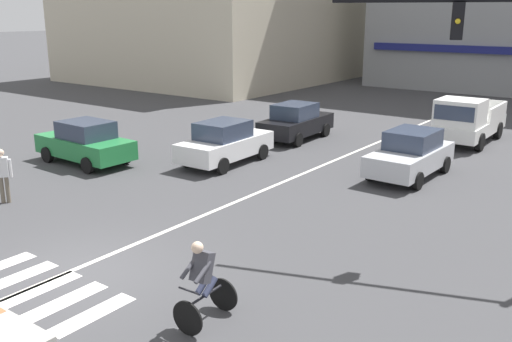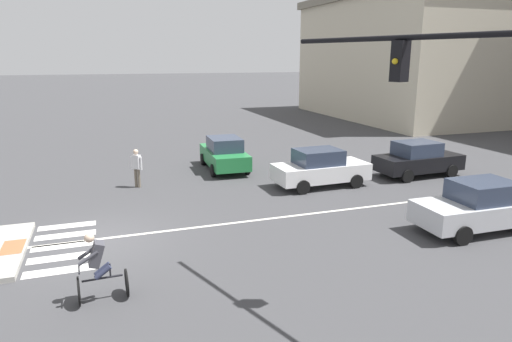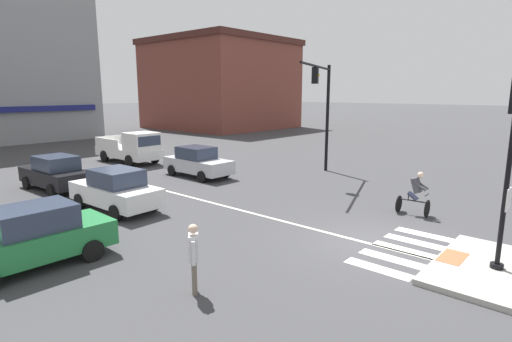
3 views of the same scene
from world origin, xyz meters
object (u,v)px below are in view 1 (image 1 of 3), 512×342
(car_green_cross_left, at_px, (85,143))
(cyclist, at_px, (203,281))
(car_white_westbound_far, at_px, (225,143))
(pedestrian_at_curb_left, at_px, (3,171))
(car_silver_eastbound_far, at_px, (411,154))
(pickup_truck_white_eastbound_distant, at_px, (467,121))
(car_black_westbound_distant, at_px, (296,122))

(car_green_cross_left, distance_m, cyclist, 12.75)
(car_white_westbound_far, height_order, cyclist, cyclist)
(cyclist, bearing_deg, pedestrian_at_curb_left, 170.37)
(car_silver_eastbound_far, xyz_separation_m, car_white_westbound_far, (-6.34, -2.47, 0.00))
(car_white_westbound_far, distance_m, cyclist, 11.50)
(cyclist, relative_size, pedestrian_at_curb_left, 1.01)
(car_silver_eastbound_far, xyz_separation_m, pickup_truck_white_eastbound_distant, (-0.02, 6.43, 0.17))
(pedestrian_at_curb_left, bearing_deg, car_white_westbound_far, 72.29)
(car_silver_eastbound_far, height_order, car_white_westbound_far, same)
(car_silver_eastbound_far, distance_m, car_white_westbound_far, 6.80)
(car_white_westbound_far, xyz_separation_m, pedestrian_at_curb_left, (-2.40, -7.52, 0.17))
(car_white_westbound_far, bearing_deg, pickup_truck_white_eastbound_distant, 54.62)
(pickup_truck_white_eastbound_distant, xyz_separation_m, cyclist, (0.69, -18.01, -0.11))
(car_green_cross_left, relative_size, pickup_truck_white_eastbound_distant, 0.81)
(cyclist, bearing_deg, car_silver_eastbound_far, 93.32)
(pedestrian_at_curb_left, bearing_deg, car_green_cross_left, 113.01)
(car_green_cross_left, distance_m, car_silver_eastbound_far, 11.99)
(car_white_westbound_far, relative_size, pickup_truck_white_eastbound_distant, 0.81)
(car_white_westbound_far, bearing_deg, car_silver_eastbound_far, 21.27)
(car_white_westbound_far, bearing_deg, car_green_cross_left, -143.58)
(car_green_cross_left, bearing_deg, car_black_westbound_distant, 63.46)
(car_black_westbound_distant, relative_size, pedestrian_at_curb_left, 2.49)
(pickup_truck_white_eastbound_distant, bearing_deg, pedestrian_at_curb_left, -117.97)
(car_black_westbound_distant, xyz_separation_m, pedestrian_at_curb_left, (-2.29, -12.67, 0.17))
(car_black_westbound_distant, bearing_deg, pedestrian_at_curb_left, -100.23)
(cyclist, bearing_deg, car_green_cross_left, 152.08)
(car_black_westbound_distant, bearing_deg, pickup_truck_white_eastbound_distant, 30.17)
(pickup_truck_white_eastbound_distant, bearing_deg, car_silver_eastbound_far, -89.83)
(car_white_westbound_far, bearing_deg, car_black_westbound_distant, 91.25)
(car_black_westbound_distant, bearing_deg, car_white_westbound_far, -88.75)
(car_green_cross_left, relative_size, car_silver_eastbound_far, 1.00)
(car_black_westbound_distant, bearing_deg, car_green_cross_left, -116.54)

